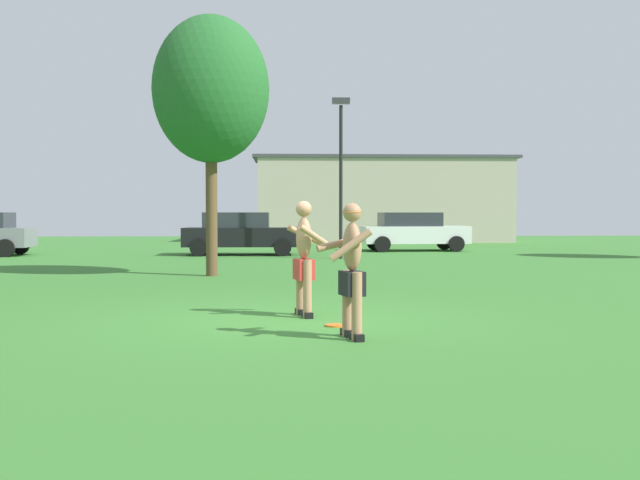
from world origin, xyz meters
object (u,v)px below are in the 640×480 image
(car_black_mid_lot, at_px, (241,233))
(tree_behind_players, at_px, (211,90))
(lamp_post, at_px, (341,160))
(player_in_red, at_px, (304,255))
(car_white_far_end, at_px, (413,231))
(frisbee, at_px, (335,325))
(player_with_cap, at_px, (352,264))

(car_black_mid_lot, bearing_deg, tree_behind_players, -90.93)
(lamp_post, height_order, tree_behind_players, tree_behind_players)
(player_in_red, distance_m, car_black_mid_lot, 16.93)
(car_white_far_end, distance_m, tree_behind_players, 14.45)
(frisbee, height_order, lamp_post, lamp_post)
(car_white_far_end, distance_m, lamp_post, 6.67)
(frisbee, bearing_deg, tree_behind_players, 106.54)
(player_with_cap, relative_size, tree_behind_players, 0.26)
(player_with_cap, distance_m, frisbee, 1.37)
(frisbee, xyz_separation_m, car_white_far_end, (4.55, 20.49, 0.81))
(player_in_red, xyz_separation_m, lamp_post, (1.59, 14.29, 2.44))
(player_in_red, xyz_separation_m, tree_behind_players, (-2.11, 7.42, 3.65))
(player_in_red, relative_size, frisbee, 6.38)
(car_black_mid_lot, height_order, lamp_post, lamp_post)
(player_with_cap, height_order, car_black_mid_lot, player_with_cap)
(player_in_red, bearing_deg, tree_behind_players, 105.88)
(player_with_cap, bearing_deg, tree_behind_players, 105.63)
(lamp_post, xyz_separation_m, tree_behind_players, (-3.70, -6.87, 1.21))
(car_white_far_end, relative_size, lamp_post, 0.81)
(frisbee, bearing_deg, car_black_mid_lot, 97.53)
(lamp_post, bearing_deg, player_with_cap, -93.69)
(lamp_post, bearing_deg, frisbee, -94.45)
(frisbee, height_order, car_white_far_end, car_white_far_end)
(frisbee, relative_size, car_white_far_end, 0.06)
(player_with_cap, xyz_separation_m, frisbee, (-0.14, 1.02, -0.91))
(player_in_red, xyz_separation_m, frisbee, (0.40, -1.02, -0.91))
(frisbee, distance_m, lamp_post, 15.72)
(frisbee, xyz_separation_m, lamp_post, (1.19, 15.32, 3.35))
(lamp_post, bearing_deg, player_in_red, -96.34)
(player_in_red, distance_m, tree_behind_players, 8.53)
(player_in_red, height_order, lamp_post, lamp_post)
(car_white_far_end, bearing_deg, car_black_mid_lot, -159.01)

